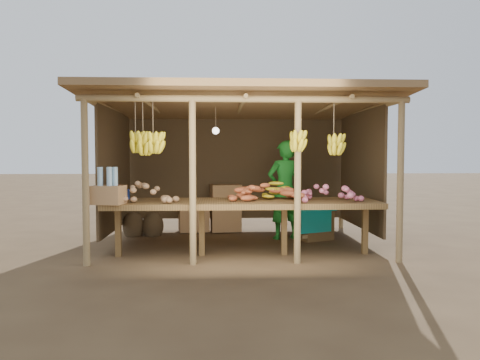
{
  "coord_description": "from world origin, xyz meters",
  "views": [
    {
      "loc": [
        -0.37,
        -7.69,
        1.45
      ],
      "look_at": [
        0.0,
        0.0,
        1.05
      ],
      "focal_mm": 35.0,
      "sensor_mm": 36.0,
      "label": 1
    }
  ],
  "objects": [
    {
      "name": "burlap_sacks",
      "position": [
        -1.72,
        0.77,
        0.23
      ],
      "size": [
        0.74,
        0.39,
        0.52
      ],
      "color": "#4D3A23",
      "rests_on": "ground"
    },
    {
      "name": "onion_heap",
      "position": [
        1.23,
        -1.11,
        0.98
      ],
      "size": [
        1.03,
        0.83,
        0.36
      ],
      "primitive_type": null,
      "rotation": [
        0.0,
        0.0,
        -0.38
      ],
      "color": "#CD6380",
      "rests_on": "counter"
    },
    {
      "name": "tarp_crate",
      "position": [
        1.29,
        0.3,
        0.3
      ],
      "size": [
        0.78,
        0.73,
        0.73
      ],
      "color": "brown",
      "rests_on": "ground"
    },
    {
      "name": "stall_structure",
      "position": [
        -0.03,
        -0.14,
        1.91
      ],
      "size": [
        4.7,
        3.5,
        2.43
      ],
      "color": "#95784D",
      "rests_on": "ground"
    },
    {
      "name": "carton_stack",
      "position": [
        -0.42,
        1.15,
        0.39
      ],
      "size": [
        1.21,
        0.51,
        0.88
      ],
      "color": "#996E44",
      "rests_on": "ground"
    },
    {
      "name": "banana_pile",
      "position": [
        0.62,
        -0.68,
        0.97
      ],
      "size": [
        0.68,
        0.52,
        0.35
      ],
      "primitive_type": null,
      "rotation": [
        0.0,
        0.0,
        0.3
      ],
      "color": "yellow",
      "rests_on": "counter"
    },
    {
      "name": "counter",
      "position": [
        0.0,
        -0.95,
        0.74
      ],
      "size": [
        3.9,
        1.05,
        0.8
      ],
      "color": "brown",
      "rests_on": "ground"
    },
    {
      "name": "vendor",
      "position": [
        0.8,
        0.36,
        0.86
      ],
      "size": [
        0.71,
        0.55,
        1.72
      ],
      "primitive_type": "imported",
      "rotation": [
        0.0,
        0.0,
        3.39
      ],
      "color": "#197421",
      "rests_on": "ground"
    },
    {
      "name": "tomato_basin",
      "position": [
        -1.9,
        -0.63,
        0.89
      ],
      "size": [
        0.42,
        0.42,
        0.22
      ],
      "rotation": [
        0.0,
        0.0,
        -0.24
      ],
      "color": "navy",
      "rests_on": "counter"
    },
    {
      "name": "potato_heap",
      "position": [
        -1.39,
        -1.09,
        0.98
      ],
      "size": [
        0.87,
        0.53,
        0.36
      ],
      "primitive_type": null,
      "rotation": [
        0.0,
        0.0,
        -0.0
      ],
      "color": "#A67C55",
      "rests_on": "counter"
    },
    {
      "name": "sweet_potato_heap",
      "position": [
        0.35,
        -0.89,
        0.98
      ],
      "size": [
        1.21,
        0.9,
        0.36
      ],
      "primitive_type": null,
      "rotation": [
        0.0,
        0.0,
        0.25
      ],
      "color": "#B3542E",
      "rests_on": "counter"
    },
    {
      "name": "bottle_box",
      "position": [
        -1.83,
        -1.35,
        0.99
      ],
      "size": [
        0.45,
        0.39,
        0.5
      ],
      "color": "#996E44",
      "rests_on": "counter"
    },
    {
      "name": "ground",
      "position": [
        0.0,
        0.0,
        0.0
      ],
      "size": [
        60.0,
        60.0,
        0.0
      ],
      "primitive_type": "plane",
      "color": "brown",
      "rests_on": "ground"
    }
  ]
}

